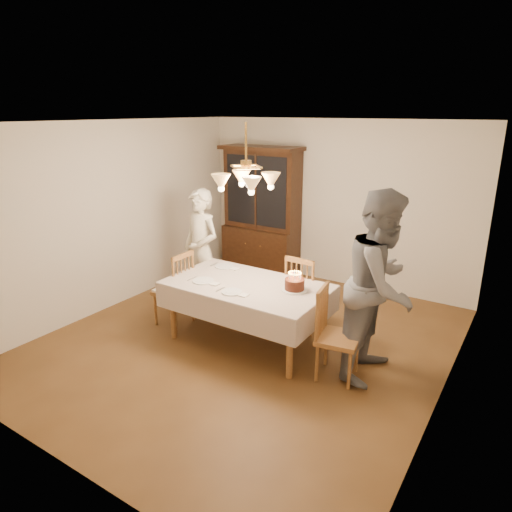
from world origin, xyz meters
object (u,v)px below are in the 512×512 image
Objects in this scene: birthday_cake at (295,285)px; chair_far_side at (305,296)px; dining_table at (247,290)px; china_hutch at (261,213)px; elderly_woman at (201,250)px.

chair_far_side is at bearing 104.07° from birthday_cake.
dining_table is at bearing -167.49° from birthday_cake.
dining_table is 0.88× the size of china_hutch.
china_hutch is 7.20× the size of birthday_cake.
chair_far_side is 0.58× the size of elderly_woman.
china_hutch is at bearing 136.69° from chair_far_side.
elderly_woman is 1.73m from birthday_cake.
elderly_woman reaches higher than dining_table.
elderly_woman is at bearing -86.65° from china_hutch.
dining_table is 2.58m from china_hutch.
birthday_cake is at bearing -75.93° from chair_far_side.
birthday_cake is at bearing -50.04° from china_hutch.
dining_table is 6.33× the size of birthday_cake.
birthday_cake is (0.15, -0.59, 0.38)m from chair_far_side.
birthday_cake reaches higher than dining_table.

